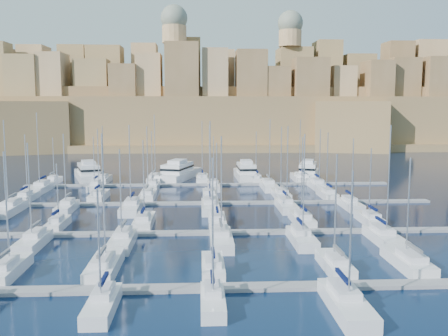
{
  "coord_description": "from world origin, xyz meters",
  "views": [
    {
      "loc": [
        -2.04,
        -82.51,
        18.58
      ],
      "look_at": [
        2.39,
        6.0,
        7.37
      ],
      "focal_mm": 40.0,
      "sensor_mm": 36.0,
      "label": 1
    }
  ],
  "objects": [
    {
      "name": "sailboat_22",
      "position": [
        11.72,
        -17.58,
        0.76
      ],
      "size": [
        2.82,
        9.4,
        15.15
      ],
      "color": "silver",
      "rests_on": "ground"
    },
    {
      "name": "sailboat_37",
      "position": [
        -25.19,
        37.54,
        0.74
      ],
      "size": [
        2.8,
        9.32,
        13.95
      ],
      "color": "silver",
      "rests_on": "ground"
    },
    {
      "name": "motor_yacht_c",
      "position": [
        9.69,
        41.09,
        1.73
      ],
      "size": [
        5.1,
        15.91,
        5.25
      ],
      "color": "silver",
      "rests_on": "ground"
    },
    {
      "name": "sailboat_20",
      "position": [
        -12.27,
        -17.63,
        0.74
      ],
      "size": [
        2.85,
        9.49,
        13.25
      ],
      "color": "silver",
      "rests_on": "ground"
    },
    {
      "name": "sailboat_24",
      "position": [
        -35.76,
        15.07,
        0.73
      ],
      "size": [
        2.51,
        8.36,
        13.22
      ],
      "color": "silver",
      "rests_on": "ground"
    },
    {
      "name": "sailboat_9",
      "position": [
        -0.88,
        -38.6,
        0.69
      ],
      "size": [
        2.22,
        7.39,
        10.14
      ],
      "color": "silver",
      "rests_on": "ground"
    },
    {
      "name": "motor_yacht_a",
      "position": [
        -29.66,
        41.99,
        1.73
      ],
      "size": [
        10.58,
        18.41,
        5.25
      ],
      "color": "silver",
      "rests_on": "ground"
    },
    {
      "name": "sailboat_41",
      "position": [
        22.72,
        37.96,
        0.76
      ],
      "size": [
        3.05,
        10.17,
        15.32
      ],
      "color": "silver",
      "rests_on": "ground"
    },
    {
      "name": "sailboat_38",
      "position": [
        -12.83,
        38.28,
        0.78
      ],
      "size": [
        3.25,
        10.82,
        16.56
      ],
      "color": "silver",
      "rests_on": "ground"
    },
    {
      "name": "sailboat_27",
      "position": [
        0.01,
        15.54,
        0.75
      ],
      "size": [
        2.79,
        9.31,
        14.84
      ],
      "color": "silver",
      "rests_on": "ground"
    },
    {
      "name": "pontoon_far",
      "position": [
        0.0,
        32.0,
        0.2
      ],
      "size": [
        84.0,
        2.0,
        0.4
      ],
      "primitive_type": "cube",
      "color": "slate",
      "rests_on": "ground"
    },
    {
      "name": "sailboat_35",
      "position": [
        25.22,
        4.7,
        0.73
      ],
      "size": [
        2.65,
        8.82,
        13.03
      ],
      "color": "silver",
      "rests_on": "ground"
    },
    {
      "name": "sailboat_15",
      "position": [
        0.65,
        -6.77,
        0.73
      ],
      "size": [
        2.6,
        8.67,
        13.14
      ],
      "color": "silver",
      "rests_on": "ground"
    },
    {
      "name": "sailboat_1",
      "position": [
        -23.04,
        -28.7,
        0.74
      ],
      "size": [
        2.64,
        8.81,
        13.92
      ],
      "color": "silver",
      "rests_on": "ground"
    },
    {
      "name": "sailboat_45",
      "position": [
        1.1,
        26.76,
        0.72
      ],
      "size": [
        2.61,
        8.7,
        12.12
      ],
      "color": "silver",
      "rests_on": "ground"
    },
    {
      "name": "sailboat_32",
      "position": [
        -13.98,
        3.91,
        0.77
      ],
      "size": [
        3.13,
        10.44,
        15.52
      ],
      "color": "silver",
      "rests_on": "ground"
    },
    {
      "name": "sailboat_17",
      "position": [
        24.8,
        -6.86,
        0.72
      ],
      "size": [
        2.55,
        8.5,
        12.17
      ],
      "color": "silver",
      "rests_on": "ground"
    },
    {
      "name": "sailboat_13",
      "position": [
        -23.54,
        -7.4,
        0.69
      ],
      "size": [
        2.22,
        7.39,
        10.12
      ],
      "color": "silver",
      "rests_on": "ground"
    },
    {
      "name": "sailboat_40",
      "position": [
        11.81,
        37.2,
        0.73
      ],
      "size": [
        2.59,
        8.63,
        12.52
      ],
      "color": "silver",
      "rests_on": "ground"
    },
    {
      "name": "sailboat_31",
      "position": [
        -25.38,
        4.87,
        0.74
      ],
      "size": [
        2.54,
        8.47,
        13.97
      ],
      "color": "silver",
      "rests_on": "ground"
    },
    {
      "name": "sailboat_19",
      "position": [
        -23.96,
        -17.39,
        0.74
      ],
      "size": [
        2.7,
        9.01,
        14.1
      ],
      "color": "silver",
      "rests_on": "ground"
    },
    {
      "name": "sailboat_25",
      "position": [
        -21.92,
        15.58,
        0.75
      ],
      "size": [
        2.82,
        9.39,
        14.24
      ],
      "color": "silver",
      "rests_on": "ground"
    },
    {
      "name": "sailboat_5",
      "position": [
        21.85,
        -28.21,
        0.74
      ],
      "size": [
        2.94,
        9.81,
        12.97
      ],
      "color": "silver",
      "rests_on": "ground"
    },
    {
      "name": "sailboat_26",
      "position": [
        -12.31,
        15.63,
        0.75
      ],
      "size": [
        2.85,
        9.5,
        14.7
      ],
      "color": "silver",
      "rests_on": "ground"
    },
    {
      "name": "sailboat_2",
      "position": [
        -12.69,
        -28.1,
        0.77
      ],
      "size": [
        3.01,
        10.04,
        15.79
      ],
      "color": "silver",
      "rests_on": "ground"
    },
    {
      "name": "sailboat_29",
      "position": [
        23.69,
        15.26,
        0.74
      ],
      "size": [
        2.63,
        8.75,
        13.43
      ],
      "color": "silver",
      "rests_on": "ground"
    },
    {
      "name": "sailboat_4",
      "position": [
        13.22,
        -28.78,
        0.74
      ],
      "size": [
        2.6,
        8.66,
        13.46
      ],
      "color": "silver",
      "rests_on": "ground"
    },
    {
      "name": "sailboat_16",
      "position": [
        14.04,
        -6.45,
        0.74
      ],
      "size": [
        2.8,
        9.34,
        13.95
      ],
      "color": "silver",
      "rests_on": "ground"
    },
    {
      "name": "motor_yacht_d",
      "position": [
        25.4,
        40.92,
        1.73
      ],
      "size": [
        8.67,
        16.1,
        5.25
      ],
      "color": "silver",
      "rests_on": "ground"
    },
    {
      "name": "sailboat_34",
      "position": [
        13.43,
        4.32,
        0.76
      ],
      "size": [
        2.88,
        9.6,
        15.22
      ],
      "color": "silver",
      "rests_on": "ground"
    },
    {
      "name": "pontoon_mid_far",
      "position": [
        0.0,
        10.0,
        0.2
      ],
      "size": [
        84.0,
        2.0,
        0.4
      ],
      "primitive_type": "cube",
      "color": "slate",
      "rests_on": "ground"
    },
    {
      "name": "sailboat_28",
      "position": [
        14.38,
        15.59,
        0.75
      ],
      "size": [
        2.82,
        9.41,
        14.6
      ],
      "color": "silver",
      "rests_on": "ground"
    },
    {
      "name": "sailboat_39",
      "position": [
        -1.32,
        37.75,
        0.76
      ],
      "size": [
        2.92,
        9.73,
        15.07
      ],
      "color": "silver",
      "rests_on": "ground"
    },
    {
      "name": "sailboat_14",
      "position": [
        -10.63,
        -6.57,
        0.74
      ],
      "size": [
        2.72,
        9.08,
        13.59
      ],
      "color": "silver",
      "rests_on": "ground"
    },
    {
      "name": "sailboat_47",
      "position": [
        24.49,
        26.01,
        0.75
      ],
      "size": [
        3.07,
        10.22,
        13.69
      ],
      "color": "silver",
      "rests_on": "ground"
    },
    {
      "name": "sailboat_36",
      "position": [
        -36.71,
        36.72,
        0.71
      ],
      "size": [
        2.29,
        7.63,
        11.27
      ],
      "color": "silver",
      "rests_on": "ground"
    },
    {
      "name": "sailboat_44",
      "position": [
        -12.38,
        26.89,
        0.73
      ],
      "size": [
        2.53,
        8.43,
        13.25
      ],
      "color": "silver",
      "rests_on": "ground"
    },
    {
      "name": "sailboat_42",
      "position": [
        -36.37,
        25.81,
        0.78
      ],
      "size": [
        3.19,
        10.64,
        17.3
      ],
      "color": "silver",
      "rests_on": "ground"
    },
    {
      "name": "pontoon_near",
      "position": [
        0.0,
        -34.0,
        0.2
      ],
      "size": [
        84.0,
        2.0,
        0.4
      ],
      "primitive_type": "cube",
      "color": "slate",
      "rests_on": "ground"
    },
    {
      "name": "sailboat_46",
      "position": [
        13.37,
        26.01,
        0.77
      ],
      "size": [
        3.07,
        10.24,
        15.85
      ],
      "color": "silver",
      "rests_on": "ground"
    },
    {
      "name": "sailboat_23",
      "position": [
        22.97,
        -17.9,
        0.77
      ],
      "size": [
        3.01,
        10.05,
        16.27
      ],
      "color": "silver",
      "rests_on": "ground"
    },
    {
      "name": "fortified_city",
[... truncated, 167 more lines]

